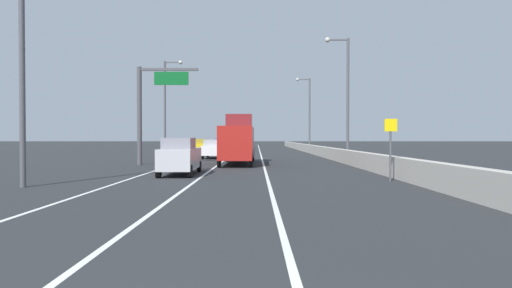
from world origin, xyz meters
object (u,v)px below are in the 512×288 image
lamp_post_left_mid (166,102)px  box_truck (237,141)px  car_silver_4 (180,156)px  lamp_post_right_second (345,91)px  car_yellow_1 (200,146)px  speed_advisory_sign (390,145)px  car_red_3 (247,143)px  car_white_2 (213,149)px  lamp_post_left_near (27,40)px  lamp_post_right_third (307,110)px  car_blue_0 (222,146)px  overhead_sign_gantry (149,103)px

lamp_post_left_mid → box_truck: lamp_post_left_mid is taller
car_silver_4 → lamp_post_right_second: bearing=47.5°
lamp_post_left_mid → car_yellow_1: lamp_post_left_mid is taller
speed_advisory_sign → car_red_3: speed_advisory_sign is taller
car_yellow_1 → car_silver_4: car_silver_4 is taller
speed_advisory_sign → lamp_post_right_second: lamp_post_right_second is taller
lamp_post_right_second → speed_advisory_sign: bearing=-94.7°
car_yellow_1 → car_white_2: (2.93, -12.50, 0.00)m
lamp_post_left_near → car_red_3: lamp_post_left_near is taller
car_red_3 → lamp_post_right_third: bearing=-64.8°
car_blue_0 → car_white_2: 11.18m
lamp_post_left_mid → car_blue_0: bearing=43.8°
speed_advisory_sign → lamp_post_left_near: lamp_post_left_near is taller
car_silver_4 → box_truck: bearing=73.2°
lamp_post_right_third → lamp_post_left_near: bearing=-111.3°
lamp_post_right_second → car_silver_4: lamp_post_right_second is taller
lamp_post_left_near → car_yellow_1: 37.49m
lamp_post_left_mid → car_silver_4: bearing=-76.4°
lamp_post_left_near → box_truck: bearing=62.0°
car_silver_4 → box_truck: box_truck is taller
car_red_3 → lamp_post_left_mid: bearing=-104.1°
lamp_post_left_near → car_blue_0: size_ratio=2.54×
lamp_post_right_second → car_red_3: lamp_post_right_second is taller
lamp_post_left_near → box_truck: size_ratio=1.24×
lamp_post_right_third → lamp_post_left_mid: (-17.82, -14.09, 0.00)m
lamp_post_left_mid → car_blue_0: 9.62m
lamp_post_left_mid → lamp_post_right_second: bearing=-31.5°
car_white_2 → box_truck: 9.63m
car_yellow_1 → box_truck: (5.79, -21.66, 0.88)m
speed_advisory_sign → lamp_post_left_mid: size_ratio=0.28×
car_blue_0 → car_red_3: (2.69, 28.24, 0.06)m
car_blue_0 → car_white_2: bearing=-89.8°
lamp_post_left_mid → car_blue_0: lamp_post_left_mid is taller
speed_advisory_sign → lamp_post_right_third: 42.13m
car_blue_0 → car_yellow_1: car_blue_0 is taller
lamp_post_right_second → lamp_post_left_mid: (-17.97, 11.02, 0.00)m
lamp_post_left_mid → speed_advisory_sign: bearing=-59.2°
overhead_sign_gantry → lamp_post_right_second: bearing=16.5°
speed_advisory_sign → lamp_post_right_second: size_ratio=0.28×
speed_advisory_sign → car_silver_4: (-10.72, 3.58, -0.72)m
car_blue_0 → car_silver_4: size_ratio=0.90×
car_yellow_1 → box_truck: size_ratio=0.46×
speed_advisory_sign → car_white_2: (-10.72, 22.20, -0.81)m
car_white_2 → car_silver_4: size_ratio=0.92×
overhead_sign_gantry → lamp_post_right_third: bearing=62.1°
lamp_post_left_mid → box_truck: (8.73, -14.75, -4.37)m
lamp_post_right_third → car_red_3: 22.42m
lamp_post_left_near → overhead_sign_gantry: bearing=84.3°
car_red_3 → box_truck: box_truck is taller
lamp_post_right_second → box_truck: bearing=-158.0°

